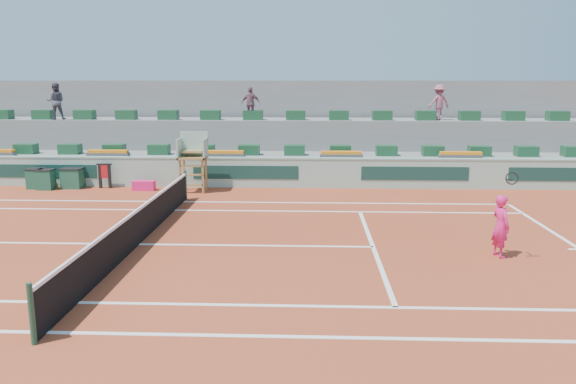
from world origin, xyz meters
The scene contains 20 objects.
ground centered at (0.00, 0.00, 0.00)m, with size 90.00×90.00×0.00m, color #98371D.
seating_tier_lower centered at (0.00, 10.70, 0.60)m, with size 36.00×4.00×1.20m, color gray.
seating_tier_upper centered at (0.00, 12.30, 1.30)m, with size 36.00×2.40×2.60m, color gray.
stadium_back_wall centered at (0.00, 13.90, 2.20)m, with size 36.00×0.40×4.40m, color gray.
player_bag centered at (-2.11, 7.65, 0.20)m, with size 0.88×0.39×0.39m, color #F21F76.
spectator_left centered at (-7.22, 11.42, 3.45)m, with size 0.83×0.65×1.70m, color #474753.
spectator_mid centered at (1.91, 11.57, 3.36)m, with size 0.89×0.37×1.52m, color #785060.
spectator_right centered at (10.62, 11.87, 3.41)m, with size 1.05×0.60×1.63m, color #A45267.
court_lines centered at (0.00, 0.00, 0.01)m, with size 23.89×11.09×0.01m.
tennis_net centered at (0.00, 0.00, 0.53)m, with size 0.10×11.97×1.10m.
advertising_hoarding centered at (0.02, 8.50, 0.63)m, with size 36.00×0.34×1.26m.
umpire_chair centered at (0.00, 7.50, 1.54)m, with size 1.10×0.90×2.40m.
seat_row_lower centered at (0.00, 9.80, 1.42)m, with size 32.90×0.60×0.44m.
seat_row_upper centered at (0.00, 11.70, 2.82)m, with size 32.90×0.60×0.44m.
flower_planters centered at (-1.50, 9.00, 1.33)m, with size 26.80×0.36×0.28m.
drink_cooler_a centered at (-5.21, 8.01, 0.42)m, with size 0.85×0.73×0.84m.
drink_cooler_b centered at (-6.18, 7.65, 0.42)m, with size 0.67×0.58×0.84m.
drink_cooler_c centered at (-6.67, 7.84, 0.42)m, with size 0.70×0.60×0.84m.
towel_rack centered at (-3.86, 8.05, 0.60)m, with size 0.63×0.11×1.03m.
tennis_player centered at (9.51, -0.70, 0.81)m, with size 0.53×0.90×2.28m.
Camera 1 is at (4.68, -14.63, 4.43)m, focal length 35.00 mm.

